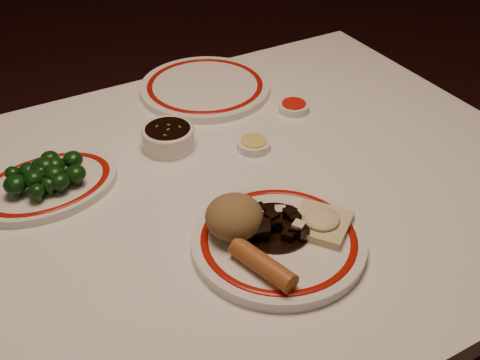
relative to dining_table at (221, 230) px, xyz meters
name	(u,v)px	position (x,y,z in m)	size (l,w,h in m)	color
dining_table	(221,230)	(0.00, 0.00, 0.00)	(1.20, 0.90, 0.75)	white
main_plate	(279,242)	(0.01, -0.17, 0.10)	(0.35, 0.35, 0.02)	white
rice_mound	(234,217)	(-0.04, -0.13, 0.14)	(0.09, 0.09, 0.06)	olive
spring_roll	(263,264)	(-0.05, -0.22, 0.12)	(0.03, 0.03, 0.11)	#A35B28
fried_wonton	(321,222)	(0.08, -0.18, 0.12)	(0.12, 0.12, 0.02)	beige
stirfry_heap	(274,223)	(0.02, -0.15, 0.12)	(0.12, 0.12, 0.03)	black
broccoli_plate	(47,186)	(-0.26, 0.15, 0.10)	(0.26, 0.23, 0.02)	white
broccoli_pile	(46,174)	(-0.26, 0.14, 0.13)	(0.14, 0.10, 0.05)	#23471C
soy_bowl	(168,138)	(-0.02, 0.17, 0.11)	(0.10, 0.10, 0.04)	white
sweet_sour_dish	(294,107)	(0.26, 0.16, 0.10)	(0.06, 0.06, 0.02)	white
mustard_dish	(254,145)	(0.12, 0.08, 0.10)	(0.06, 0.06, 0.02)	white
far_plate	(205,87)	(0.14, 0.33, 0.10)	(0.36, 0.36, 0.02)	white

